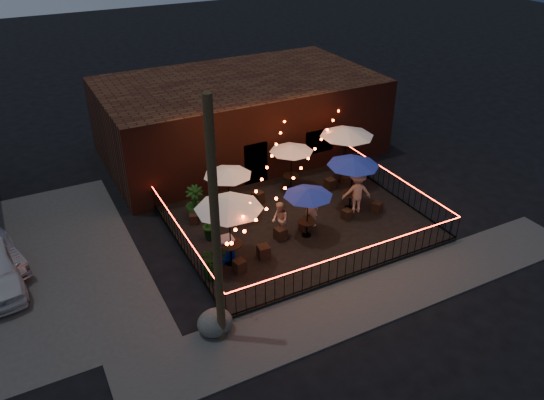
{
  "coord_description": "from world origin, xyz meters",
  "views": [
    {
      "loc": [
        -9.7,
        -14.22,
        12.12
      ],
      "look_at": [
        -1.09,
        2.29,
        1.38
      ],
      "focal_mm": 35.0,
      "sensor_mm": 36.0,
      "label": 1
    }
  ],
  "objects": [
    {
      "name": "fence_right",
      "position": [
        5.0,
        2.0,
        0.66
      ],
      "size": [
        0.04,
        8.0,
        1.04
      ],
      "rotation": [
        0.0,
        0.0,
        1.57
      ],
      "color": "black",
      "rests_on": "patio"
    },
    {
      "name": "bistro_chair_8",
      "position": [
        1.98,
        1.29,
        0.36
      ],
      "size": [
        0.44,
        0.44,
        0.43
      ],
      "primitive_type": "cube",
      "rotation": [
        0.0,
        0.0,
        0.25
      ],
      "color": "black",
      "rests_on": "patio"
    },
    {
      "name": "cafe_table_3",
      "position": [
        1.2,
        4.76,
        2.19
      ],
      "size": [
        2.65,
        2.65,
        2.24
      ],
      "rotation": [
        0.0,
        0.0,
        -0.39
      ],
      "color": "black",
      "rests_on": "patio"
    },
    {
      "name": "bistro_chair_5",
      "position": [
        -0.04,
        1.34,
        0.4
      ],
      "size": [
        0.5,
        0.5,
        0.49
      ],
      "primitive_type": "cube",
      "rotation": [
        0.0,
        0.0,
        3.39
      ],
      "color": "black",
      "rests_on": "patio"
    },
    {
      "name": "patron_b",
      "position": [
        -1.17,
        1.46,
        0.91
      ],
      "size": [
        0.64,
        0.79,
        1.52
      ],
      "primitive_type": "imported",
      "rotation": [
        0.0,
        0.0,
        -1.67
      ],
      "color": "#D6B88D",
      "rests_on": "patio"
    },
    {
      "name": "fence_front",
      "position": [
        0.0,
        -2.0,
        0.66
      ],
      "size": [
        10.0,
        0.04,
        1.04
      ],
      "color": "black",
      "rests_on": "patio"
    },
    {
      "name": "cooler",
      "position": [
        -3.77,
        1.01,
        0.64
      ],
      "size": [
        0.74,
        0.55,
        0.96
      ],
      "rotation": [
        0.0,
        0.0,
        -0.04
      ],
      "color": "#0720A1",
      "rests_on": "patio"
    },
    {
      "name": "potted_shrub_b",
      "position": [
        -3.66,
        2.58,
        0.78
      ],
      "size": [
        0.75,
        0.63,
        1.27
      ],
      "primitive_type": "imported",
      "rotation": [
        0.0,
        0.0,
        -0.1
      ],
      "color": "#1C3F12",
      "rests_on": "patio"
    },
    {
      "name": "patron_c",
      "position": [
        2.68,
        1.65,
        1.11
      ],
      "size": [
        1.41,
        1.11,
        1.91
      ],
      "primitive_type": "imported",
      "rotation": [
        0.0,
        0.0,
        2.77
      ],
      "color": "#D6AF94",
      "rests_on": "patio"
    },
    {
      "name": "bistro_chair_9",
      "position": [
        3.47,
        1.17,
        0.37
      ],
      "size": [
        0.5,
        0.5,
        0.45
      ],
      "primitive_type": "cube",
      "rotation": [
        0.0,
        0.0,
        3.57
      ],
      "color": "black",
      "rests_on": "patio"
    },
    {
      "name": "cafe_table_4",
      "position": [
        2.59,
        1.96,
        2.4
      ],
      "size": [
        2.73,
        2.73,
        2.46
      ],
      "rotation": [
        0.0,
        0.0,
        0.26
      ],
      "color": "black",
      "rests_on": "patio"
    },
    {
      "name": "festoon_lights",
      "position": [
        -1.01,
        1.7,
        2.52
      ],
      "size": [
        10.02,
        8.72,
        1.32
      ],
      "color": "#FF350A",
      "rests_on": "ground"
    },
    {
      "name": "bistro_chair_1",
      "position": [
        -2.41,
        0.45,
        0.41
      ],
      "size": [
        0.48,
        0.48,
        0.51
      ],
      "primitive_type": "cube",
      "rotation": [
        0.0,
        0.0,
        3.03
      ],
      "color": "black",
      "rests_on": "patio"
    },
    {
      "name": "patron_a",
      "position": [
        0.39,
        1.6,
        1.0
      ],
      "size": [
        0.63,
        0.73,
        1.69
      ],
      "primitive_type": "imported",
      "rotation": [
        0.0,
        0.0,
        2.01
      ],
      "color": "beige",
      "rests_on": "patio"
    },
    {
      "name": "fence_left",
      "position": [
        -5.0,
        2.0,
        0.66
      ],
      "size": [
        0.04,
        8.0,
        1.04
      ],
      "rotation": [
        0.0,
        0.0,
        1.57
      ],
      "color": "black",
      "rests_on": "patio"
    },
    {
      "name": "cafe_table_1",
      "position": [
        -2.31,
        3.89,
        2.2
      ],
      "size": [
        2.28,
        2.28,
        2.25
      ],
      "rotation": [
        0.0,
        0.0,
        -0.12
      ],
      "color": "black",
      "rests_on": "patio"
    },
    {
      "name": "bistro_chair_10",
      "position": [
        2.8,
        3.88,
        0.4
      ],
      "size": [
        0.47,
        0.47,
        0.5
      ],
      "primitive_type": "cube",
      "rotation": [
        0.0,
        0.0,
        0.14
      ],
      "color": "black",
      "rests_on": "patio"
    },
    {
      "name": "bistro_chair_2",
      "position": [
        -3.92,
        3.98,
        0.36
      ],
      "size": [
        0.45,
        0.45,
        0.41
      ],
      "primitive_type": "cube",
      "rotation": [
        0.0,
        0.0,
        -0.34
      ],
      "color": "black",
      "rests_on": "patio"
    },
    {
      "name": "boulder",
      "position": [
        -5.49,
        -2.25,
        0.4
      ],
      "size": [
        1.13,
        1.0,
        0.79
      ],
      "primitive_type": "ellipsoid",
      "rotation": [
        0.0,
        0.0,
        0.14
      ],
      "color": "#40413C",
      "rests_on": "ground"
    },
    {
      "name": "sidewalk",
      "position": [
        0.0,
        -3.25,
        0.03
      ],
      "size": [
        18.0,
        2.5,
        0.05
      ],
      "primitive_type": "cube",
      "color": "#3E3C3A",
      "rests_on": "ground"
    },
    {
      "name": "bistro_chair_6",
      "position": [
        -0.75,
        4.3,
        0.41
      ],
      "size": [
        0.56,
        0.56,
        0.51
      ],
      "primitive_type": "cube",
      "rotation": [
        0.0,
        0.0,
        0.36
      ],
      "color": "black",
      "rests_on": "patio"
    },
    {
      "name": "bistro_chair_7",
      "position": [
        1.5,
        3.63,
        0.4
      ],
      "size": [
        0.51,
        0.51,
        0.5
      ],
      "primitive_type": "cube",
      "rotation": [
        0.0,
        0.0,
        3.38
      ],
      "color": "black",
      "rests_on": "patio"
    },
    {
      "name": "cafe_table_2",
      "position": [
        -0.19,
        0.99,
        2.12
      ],
      "size": [
        2.49,
        2.49,
        2.16
      ],
      "rotation": [
        0.0,
        0.0,
        -0.33
      ],
      "color": "black",
      "rests_on": "patio"
    },
    {
      "name": "ground",
      "position": [
        0.0,
        0.0,
        0.0
      ],
      "size": [
        110.0,
        110.0,
        0.0
      ],
      "primitive_type": "plane",
      "color": "black",
      "rests_on": "ground"
    },
    {
      "name": "brick_building",
      "position": [
        1.0,
        9.99,
        2.0
      ],
      "size": [
        14.0,
        8.0,
        4.0
      ],
      "color": "#3A180F",
      "rests_on": "ground"
    },
    {
      "name": "potted_shrub_a",
      "position": [
        -4.52,
        0.28,
        0.77
      ],
      "size": [
        1.36,
        1.26,
        1.24
      ],
      "primitive_type": "imported",
      "rotation": [
        0.0,
        0.0,
        0.32
      ],
      "color": "#0C3E0C",
      "rests_on": "patio"
    },
    {
      "name": "bistro_chair_3",
      "position": [
        -2.28,
        3.24,
        0.41
      ],
      "size": [
        0.5,
        0.5,
        0.51
      ],
      "primitive_type": "cube",
      "rotation": [
        0.0,
        0.0,
        2.96
      ],
      "color": "black",
      "rests_on": "patio"
    },
    {
      "name": "bistro_chair_11",
      "position": [
        3.7,
        3.89,
        0.36
      ],
      "size": [
        0.41,
        0.41,
        0.42
      ],
      "primitive_type": "cube",
      "rotation": [
        0.0,
        0.0,
        3.3
      ],
      "color": "black",
      "rests_on": "patio"
    },
    {
      "name": "cafe_table_5",
      "position": [
        3.8,
        4.22,
        2.67
      ],
      "size": [
        3.23,
        3.23,
        2.76
      ],
      "rotation": [
        0.0,
        0.0,
        0.36
      ],
      "color": "black",
      "rests_on": "patio"
    },
    {
      "name": "bistro_chair_4",
      "position": [
        -1.25,
        1.25,
        0.4
      ],
      "size": [
        0.48,
        0.48,
        0.5
      ],
      "primitive_type": "cube",
      "rotation": [
        0.0,
        0.0,
        0.14
      ],
      "color": "black",
      "rests_on": "patio"
    },
    {
      "name": "utility_pole",
      "position": [
        -5.4,
        -2.6,
        4.0
      ],
      "size": [
        0.26,
        0.26,
        8.0
      ],
      "primitive_type": "cylinder",
      "color": "#342615",
      "rests_on": "ground"
    },
    {
      "name": "patio",
      "position": [
        0.0,
        2.0,
        0.07
      ],
      "size": [
        10.0,
        8.0,
        0.15
      ],
      "primitive_type": "cube",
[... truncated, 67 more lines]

